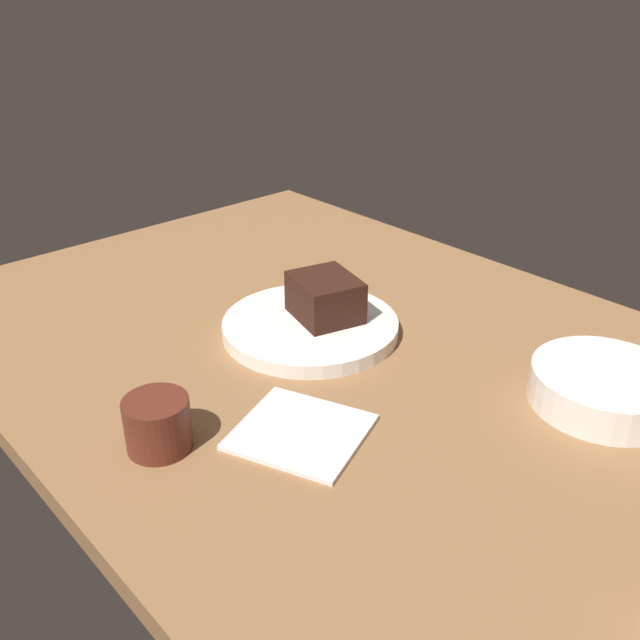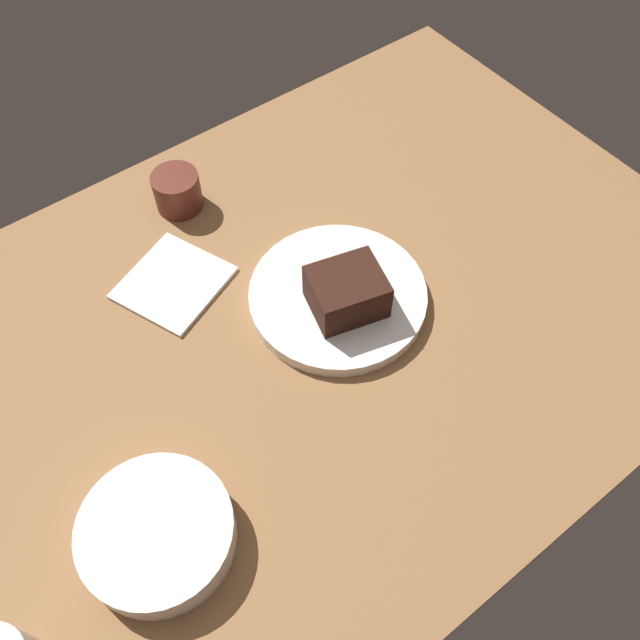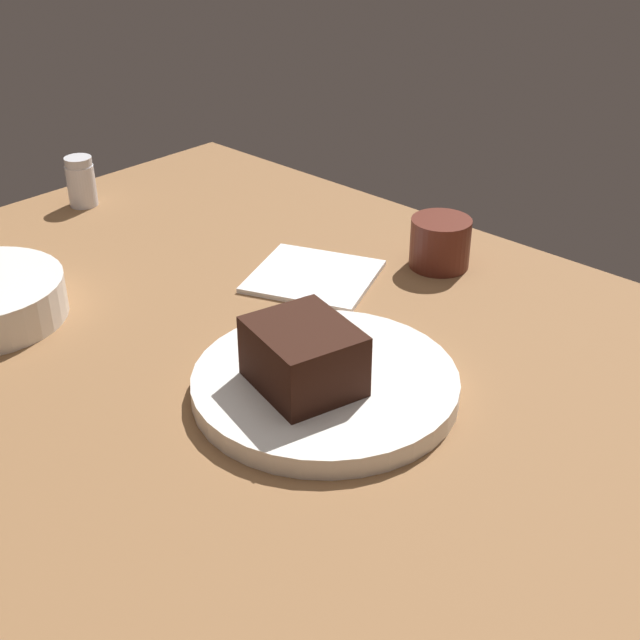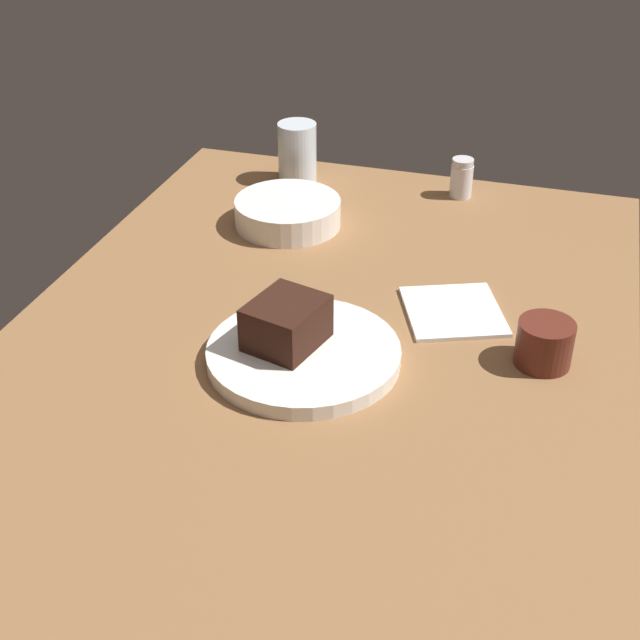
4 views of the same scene
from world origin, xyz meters
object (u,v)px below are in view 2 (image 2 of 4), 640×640
chocolate_cake_slice (347,292)px  side_bowl (157,534)px  coffee_cup (177,191)px  folded_napkin (174,283)px  dessert_plate (338,297)px

chocolate_cake_slice → side_bowl: bearing=18.3°
chocolate_cake_slice → coffee_cup: chocolate_cake_slice is taller
chocolate_cake_slice → folded_napkin: bearing=-48.8°
dessert_plate → coffee_cup: (8.44, -29.86, 2.01)cm
side_bowl → folded_napkin: bearing=-122.4°
side_bowl → coffee_cup: bearing=-122.9°
dessert_plate → side_bowl: bearing=21.2°
side_bowl → folded_napkin: size_ratio=1.26×
folded_napkin → dessert_plate: bearing=135.6°
side_bowl → folded_napkin: side_bowl is taller
dessert_plate → coffee_cup: 31.10cm
side_bowl → coffee_cup: coffee_cup is taller
coffee_cup → folded_napkin: coffee_cup is taller
folded_napkin → side_bowl: bearing=57.6°
coffee_cup → side_bowl: bearing=57.1°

